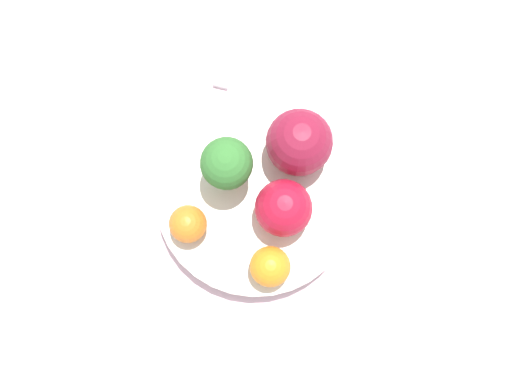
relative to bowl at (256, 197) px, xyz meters
name	(u,v)px	position (x,y,z in m)	size (l,w,h in m)	color
ground_plane	(256,202)	(0.00, 0.00, -0.03)	(6.00, 6.00, 0.00)	gray
table_surface	(256,201)	(0.00, 0.00, -0.02)	(1.20, 1.20, 0.02)	silver
bowl	(256,197)	(0.00, 0.00, 0.00)	(0.20, 0.20, 0.03)	silver
broccoli	(228,163)	(0.00, 0.03, 0.05)	(0.05, 0.05, 0.07)	#99C17A
apple_red	(299,142)	(0.06, -0.01, 0.04)	(0.06, 0.06, 0.06)	maroon
apple_green	(284,208)	(0.00, -0.03, 0.04)	(0.05, 0.05, 0.05)	#B7142D
orange_front	(270,267)	(-0.05, -0.05, 0.03)	(0.04, 0.04, 0.04)	orange
orange_back	(188,224)	(-0.06, 0.03, 0.03)	(0.04, 0.04, 0.04)	orange
spoon	(229,53)	(0.11, 0.12, -0.01)	(0.08, 0.05, 0.01)	silver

